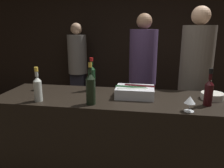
{
  "coord_description": "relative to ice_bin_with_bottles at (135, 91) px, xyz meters",
  "views": [
    {
      "loc": [
        0.33,
        -1.64,
        1.61
      ],
      "look_at": [
        0.0,
        0.38,
        1.08
      ],
      "focal_mm": 35.0,
      "sensor_mm": 36.0,
      "label": 1
    }
  ],
  "objects": [
    {
      "name": "bar_counter",
      "position": [
        -0.22,
        -0.04,
        -0.53
      ],
      "size": [
        2.23,
        0.69,
        0.96
      ],
      "color": "black",
      "rests_on": "ground_plane"
    },
    {
      "name": "rose_wine_bottle",
      "position": [
        -0.86,
        -0.27,
        0.07
      ],
      "size": [
        0.07,
        0.07,
        0.32
      ],
      "color": "#B2B7AD",
      "rests_on": "bar_counter"
    },
    {
      "name": "red_wine_bottle_burgundy",
      "position": [
        -0.47,
        0.15,
        0.09
      ],
      "size": [
        0.08,
        0.08,
        0.35
      ],
      "color": "#143319",
      "rests_on": "bar_counter"
    },
    {
      "name": "wine_glass",
      "position": [
        0.45,
        -0.31,
        0.04
      ],
      "size": [
        0.09,
        0.09,
        0.13
      ],
      "color": "silver",
      "rests_on": "bar_counter"
    },
    {
      "name": "person_in_hoodie",
      "position": [
        -1.19,
        1.88,
        -0.07
      ],
      "size": [
        0.35,
        0.35,
        1.69
      ],
      "rotation": [
        0.0,
        0.0,
        -2.32
      ],
      "color": "black",
      "rests_on": "ground_plane"
    },
    {
      "name": "person_blond_tee",
      "position": [
        0.68,
        0.64,
        0.02
      ],
      "size": [
        0.37,
        0.37,
        1.84
      ],
      "rotation": [
        0.0,
        0.0,
        -0.22
      ],
      "color": "black",
      "rests_on": "ground_plane"
    },
    {
      "name": "bowl_white",
      "position": [
        0.72,
        0.05,
        -0.02
      ],
      "size": [
        0.2,
        0.2,
        0.06
      ],
      "color": "silver",
      "rests_on": "bar_counter"
    },
    {
      "name": "red_wine_bottle_black_foil",
      "position": [
        0.63,
        -0.14,
        0.07
      ],
      "size": [
        0.07,
        0.07,
        0.32
      ],
      "color": "black",
      "rests_on": "bar_counter"
    },
    {
      "name": "candle_votive",
      "position": [
        -1.05,
        0.06,
        -0.03
      ],
      "size": [
        0.06,
        0.06,
        0.05
      ],
      "color": "silver",
      "rests_on": "bar_counter"
    },
    {
      "name": "ice_bin_with_bottles",
      "position": [
        0.0,
        0.0,
        0.0
      ],
      "size": [
        0.38,
        0.27,
        0.11
      ],
      "color": "silver",
      "rests_on": "bar_counter"
    },
    {
      "name": "champagne_bottle",
      "position": [
        -0.37,
        -0.27,
        0.09
      ],
      "size": [
        0.08,
        0.08,
        0.37
      ],
      "color": "black",
      "rests_on": "bar_counter"
    },
    {
      "name": "wall_back_chalkboard",
      "position": [
        -0.22,
        2.32,
        0.39
      ],
      "size": [
        6.4,
        0.06,
        2.8
      ],
      "color": "black",
      "rests_on": "ground_plane"
    },
    {
      "name": "person_grey_polo",
      "position": [
        0.05,
        1.04,
        -0.01
      ],
      "size": [
        0.38,
        0.38,
        1.8
      ],
      "rotation": [
        0.0,
        0.0,
        -0.99
      ],
      "color": "black",
      "rests_on": "ground_plane"
    }
  ]
}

